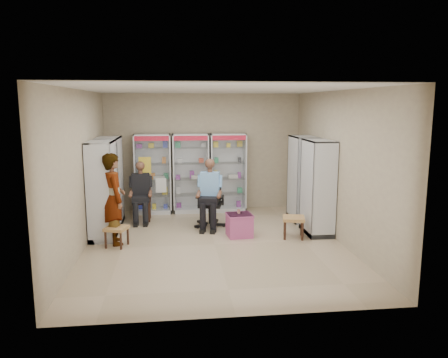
{
  "coord_description": "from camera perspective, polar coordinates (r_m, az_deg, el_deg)",
  "views": [
    {
      "loc": [
        -0.77,
        -8.23,
        2.73
      ],
      "look_at": [
        0.26,
        0.7,
        1.19
      ],
      "focal_mm": 35.0,
      "sensor_mm": 36.0,
      "label": 1
    }
  ],
  "objects": [
    {
      "name": "woven_stool_a",
      "position": [
        9.19,
        9.06,
        -6.24
      ],
      "size": [
        0.53,
        0.53,
        0.44
      ],
      "primitive_type": "cube",
      "rotation": [
        0.0,
        0.0,
        -0.24
      ],
      "color": "#9D7B42",
      "rests_on": "floor"
    },
    {
      "name": "room_shell",
      "position": [
        8.3,
        -1.26,
        4.48
      ],
      "size": [
        5.02,
        6.02,
        3.01
      ],
      "color": "tan",
      "rests_on": "ground"
    },
    {
      "name": "pink_trunk",
      "position": [
        9.16,
        2.02,
        -6.04
      ],
      "size": [
        0.54,
        0.52,
        0.48
      ],
      "primitive_type": "cube",
      "rotation": [
        0.0,
        0.0,
        0.09
      ],
      "color": "#A44185",
      "rests_on": "floor"
    },
    {
      "name": "cabinet_left_far",
      "position": [
        10.28,
        -14.67,
        -0.26
      ],
      "size": [
        0.9,
        0.5,
        2.0
      ],
      "primitive_type": "cube",
      "rotation": [
        0.0,
        0.0,
        -1.57
      ],
      "color": "#A7AAAE",
      "rests_on": "floor"
    },
    {
      "name": "standing_man",
      "position": [
        8.81,
        -14.17,
        -2.53
      ],
      "size": [
        0.62,
        0.76,
        1.8
      ],
      "primitive_type": "imported",
      "rotation": [
        0.0,
        0.0,
        1.89
      ],
      "color": "gray",
      "rests_on": "floor"
    },
    {
      "name": "cabinet_right_near",
      "position": [
        9.39,
        12.15,
        -1.09
      ],
      "size": [
        0.9,
        0.5,
        2.0
      ],
      "primitive_type": "cube",
      "rotation": [
        0.0,
        0.0,
        1.57
      ],
      "color": "silver",
      "rests_on": "floor"
    },
    {
      "name": "woven_stool_b",
      "position": [
        8.78,
        -13.82,
        -7.32
      ],
      "size": [
        0.5,
        0.5,
        0.39
      ],
      "primitive_type": "cube",
      "rotation": [
        0.0,
        0.0,
        -0.33
      ],
      "color": "#A16A43",
      "rests_on": "floor"
    },
    {
      "name": "seated_shopkeeper",
      "position": [
        9.73,
        -1.82,
        -2.15
      ],
      "size": [
        0.6,
        0.75,
        1.45
      ],
      "primitive_type": null,
      "rotation": [
        0.0,
        0.0,
        -0.21
      ],
      "color": "#6685CA",
      "rests_on": "floor"
    },
    {
      "name": "floor",
      "position": [
        8.71,
        -1.21,
        -8.53
      ],
      "size": [
        6.0,
        6.0,
        0.0
      ],
      "primitive_type": "plane",
      "color": "tan",
      "rests_on": "ground"
    },
    {
      "name": "cabinet_back_right",
      "position": [
        11.18,
        0.52,
        0.85
      ],
      "size": [
        0.9,
        0.5,
        2.0
      ],
      "primitive_type": "cube",
      "color": "#ABAEB2",
      "rests_on": "floor"
    },
    {
      "name": "cabinet_back_mid",
      "position": [
        11.11,
        -4.35,
        0.76
      ],
      "size": [
        0.9,
        0.5,
        2.0
      ],
      "primitive_type": "cube",
      "color": "#A9ABB0",
      "rests_on": "floor"
    },
    {
      "name": "cabinet_back_left",
      "position": [
        11.11,
        -9.25,
        0.66
      ],
      "size": [
        0.9,
        0.5,
        2.0
      ],
      "primitive_type": "cube",
      "color": "#AAACB2",
      "rests_on": "floor"
    },
    {
      "name": "seated_customer",
      "position": [
        10.42,
        -10.77,
        -1.83
      ],
      "size": [
        0.44,
        0.6,
        1.34
      ],
      "primitive_type": null,
      "color": "black",
      "rests_on": "floor"
    },
    {
      "name": "tea_glass",
      "position": [
        9.15,
        1.94,
        -4.22
      ],
      "size": [
        0.07,
        0.07,
        0.09
      ],
      "primitive_type": "cylinder",
      "color": "#5E1E08",
      "rests_on": "pink_trunk"
    },
    {
      "name": "cabinet_right_far",
      "position": [
        10.42,
        10.22,
        0.04
      ],
      "size": [
        0.9,
        0.5,
        2.0
      ],
      "primitive_type": "cube",
      "rotation": [
        0.0,
        0.0,
        1.57
      ],
      "color": "#A9ACB0",
      "rests_on": "floor"
    },
    {
      "name": "wooden_chair",
      "position": [
        10.51,
        -10.71,
        -2.84
      ],
      "size": [
        0.42,
        0.42,
        0.94
      ],
      "primitive_type": "cube",
      "color": "black",
      "rests_on": "floor"
    },
    {
      "name": "cabinet_left_near",
      "position": [
        9.22,
        -15.6,
        -1.44
      ],
      "size": [
        0.9,
        0.5,
        2.0
      ],
      "primitive_type": "cube",
      "rotation": [
        0.0,
        0.0,
        -1.57
      ],
      "color": "#A5A7AC",
      "rests_on": "floor"
    },
    {
      "name": "office_chair",
      "position": [
        9.81,
        -1.84,
        -2.98
      ],
      "size": [
        0.74,
        0.74,
        1.14
      ],
      "primitive_type": "cube",
      "rotation": [
        0.0,
        0.0,
        -0.21
      ],
      "color": "black",
      "rests_on": "floor"
    }
  ]
}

